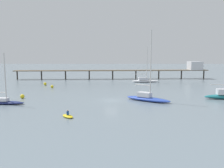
% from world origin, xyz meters
% --- Properties ---
extents(ground_plane, '(400.00, 400.00, 0.00)m').
position_xyz_m(ground_plane, '(0.00, 0.00, 0.00)').
color(ground_plane, slate).
extents(pier, '(73.83, 9.01, 6.65)m').
position_xyz_m(pier, '(14.65, 43.89, 4.01)').
color(pier, brown).
rests_on(pier, ground_plane).
extents(sailboat_navy, '(7.74, 2.57, 9.52)m').
position_xyz_m(sailboat_navy, '(-20.03, -3.65, 0.59)').
color(sailboat_navy, navy).
rests_on(sailboat_navy, ground_plane).
extents(sailboat_blue, '(9.13, 7.34, 13.90)m').
position_xyz_m(sailboat_blue, '(7.20, -0.43, 0.79)').
color(sailboat_blue, '#2D4CB7').
rests_on(sailboat_blue, ground_plane).
extents(sailboat_white, '(9.30, 2.75, 11.79)m').
position_xyz_m(sailboat_white, '(10.93, 31.90, 0.76)').
color(sailboat_white, white).
rests_on(sailboat_white, ground_plane).
extents(dinghy_yellow, '(2.35, 2.51, 1.14)m').
position_xyz_m(dinghy_yellow, '(-6.26, -12.88, 0.22)').
color(dinghy_yellow, yellow).
rests_on(dinghy_yellow, ground_plane).
extents(mooring_buoy_inner, '(0.83, 0.83, 0.83)m').
position_xyz_m(mooring_buoy_inner, '(-16.74, 17.92, 0.41)').
color(mooring_buoy_inner, yellow).
rests_on(mooring_buoy_inner, ground_plane).
extents(mooring_buoy_far, '(0.90, 0.90, 0.90)m').
position_xyz_m(mooring_buoy_far, '(-18.83, 2.04, 0.45)').
color(mooring_buoy_far, yellow).
rests_on(mooring_buoy_far, ground_plane).
extents(mooring_buoy_outer, '(0.90, 0.90, 0.90)m').
position_xyz_m(mooring_buoy_outer, '(-20.39, 23.67, 0.45)').
color(mooring_buoy_outer, yellow).
rests_on(mooring_buoy_outer, ground_plane).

